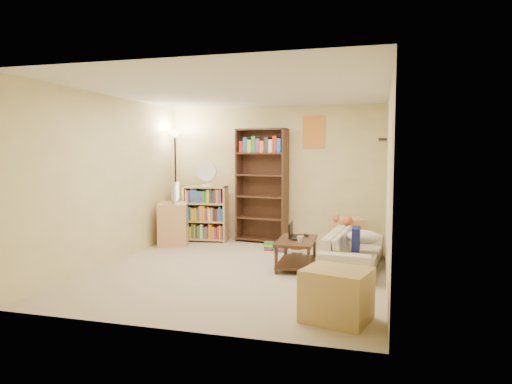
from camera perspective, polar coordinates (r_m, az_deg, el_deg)
room at (r=6.33m, az=-2.13°, el=4.66°), size 4.50×4.54×2.52m
sofa at (r=6.76m, az=12.09°, el=-7.07°), size 1.89×1.00×0.52m
navy_pillow at (r=6.33m, az=12.39°, el=-5.72°), size 0.11×0.34×0.31m
cream_blanket at (r=6.75m, az=13.25°, el=-5.51°), size 0.48×0.34×0.20m
tabby_cat at (r=7.40m, az=11.14°, el=-3.43°), size 0.41×0.17×0.14m
coffee_table at (r=6.62m, az=5.07°, el=-7.17°), size 0.56×0.95×0.41m
laptop at (r=6.65m, az=5.53°, el=-5.69°), size 0.45×0.36×0.03m
laptop_screen at (r=6.65m, az=4.38°, el=-4.73°), size 0.03×0.31×0.21m
mug at (r=6.36m, az=5.54°, el=-5.92°), size 0.13×0.13×0.09m
tv_remote at (r=6.88m, az=6.29°, el=-5.37°), size 0.10×0.17×0.02m
tv_stand at (r=8.41m, az=-10.28°, el=-3.87°), size 0.71×0.83×0.75m
television at (r=8.34m, az=-10.34°, el=-0.05°), size 0.70×0.50×0.37m
tall_bookshelf at (r=8.37m, az=0.71°, el=1.18°), size 0.97×0.43×2.09m
short_bookshelf at (r=8.57m, az=-6.32°, el=-2.70°), size 0.83×0.40×1.03m
desk_fan at (r=8.43m, az=-6.13°, el=2.31°), size 0.37×0.21×0.46m
floor_lamp at (r=8.65m, az=-10.08°, el=4.89°), size 0.35×0.35×2.08m
side_table at (r=7.71m, az=11.38°, el=-5.35°), size 0.67×0.67×0.58m
end_cabinet at (r=4.66m, az=10.05°, el=-12.56°), size 0.74×0.66×0.52m
book_stacks at (r=7.65m, az=3.55°, el=-6.88°), size 0.67×0.24×0.20m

